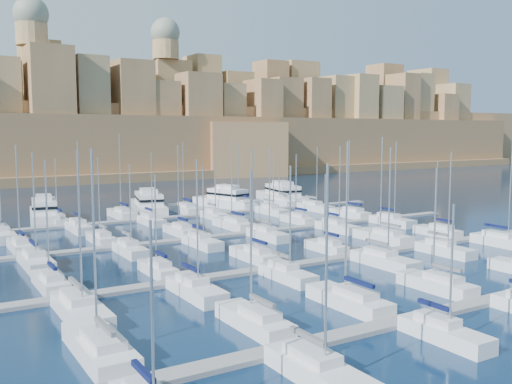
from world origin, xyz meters
TOP-DOWN VIEW (x-y plane):
  - ground at (0.00, 0.00)m, footprint 600.00×600.00m
  - pontoon_near at (0.00, -34.00)m, footprint 84.00×2.00m
  - pontoon_mid_near at (0.00, -12.00)m, footprint 84.00×2.00m
  - pontoon_mid_far at (0.00, 10.00)m, footprint 84.00×2.00m
  - pontoon_far at (0.00, 32.00)m, footprint 84.00×2.00m
  - sailboat_0 at (-36.59, -27.96)m, footprint 3.10×10.33m
  - sailboat_1 at (-23.74, -28.60)m, footprint 2.71×9.03m
  - sailboat_2 at (-13.14, -28.28)m, footprint 2.90×9.67m
  - sailboat_3 at (-1.63, -28.69)m, footprint 2.65×8.85m
  - sailboat_7 at (-25.41, -39.62)m, footprint 2.84×9.47m
  - sailboat_8 at (-12.49, -38.85)m, footprint 2.37×7.91m
  - sailboat_12 at (-35.76, -6.96)m, footprint 2.48×8.28m
  - sailboat_13 at (-23.93, -7.38)m, footprint 2.23×7.44m
  - sailboat_14 at (-10.57, -6.80)m, footprint 2.59×8.62m
  - sailboat_15 at (0.64, -7.46)m, footprint 2.18×7.28m
  - sailboat_16 at (12.52, -6.05)m, footprint 3.04×10.15m
  - sailboat_17 at (23.34, -7.05)m, footprint 2.43×8.10m
  - sailboat_18 at (-35.47, -18.14)m, footprint 3.16×10.53m
  - sailboat_19 at (-23.92, -17.49)m, footprint 2.76×9.21m
  - sailboat_20 at (-12.53, -17.08)m, footprint 2.51×8.37m
  - sailboat_21 at (1.52, -17.72)m, footprint 2.90×9.68m
  - sailboat_22 at (13.06, -17.14)m, footprint 2.55×8.50m
  - sailboat_23 at (24.88, -17.78)m, footprint 2.94×9.79m
  - sailboat_24 at (-35.24, 15.12)m, footprint 2.54×8.46m
  - sailboat_25 at (-24.07, 14.89)m, footprint 2.40×8.00m
  - sailboat_26 at (-11.26, 15.09)m, footprint 2.52×8.39m
  - sailboat_27 at (-0.96, 15.96)m, footprint 3.05×10.18m
  - sailboat_28 at (11.68, 14.94)m, footprint 2.43×8.09m
  - sailboat_29 at (24.61, 15.52)m, footprint 2.78×9.27m
  - sailboat_30 at (-35.22, 4.21)m, footprint 2.95×9.82m
  - sailboat_31 at (-23.04, 4.96)m, footprint 2.49×8.30m
  - sailboat_32 at (-12.43, 4.74)m, footprint 2.62×8.74m
  - sailboat_33 at (-1.25, 4.73)m, footprint 2.63×8.76m
  - sailboat_34 at (12.42, 4.70)m, footprint 2.64×8.81m
  - sailboat_35 at (24.81, 4.53)m, footprint 2.75×9.16m
  - sailboat_37 at (-25.55, 36.78)m, footprint 2.33×7.76m
  - sailboat_38 at (-13.38, 37.78)m, footprint 2.94×9.80m
  - sailboat_39 at (-0.16, 37.93)m, footprint 3.03×10.10m
  - sailboat_40 at (12.85, 38.03)m, footprint 3.09×10.31m
  - sailboat_41 at (23.20, 37.63)m, footprint 2.85×9.50m
  - sailboat_42 at (-36.39, 25.73)m, footprint 3.24×10.79m
  - sailboat_43 at (-24.33, 26.63)m, footprint 2.69×8.97m
  - sailboat_44 at (-11.58, 26.97)m, footprint 2.48×8.27m
  - sailboat_45 at (1.10, 27.21)m, footprint 2.33×7.78m
  - sailboat_46 at (13.74, 26.63)m, footprint 2.69×8.97m
  - sailboat_47 at (24.32, 26.38)m, footprint 2.84×9.47m
  - motor_yacht_a at (-26.97, 41.34)m, footprint 7.52×16.90m
  - motor_yacht_b at (-6.33, 42.22)m, footprint 9.46×18.89m
  - motor_yacht_c at (11.16, 41.15)m, footprint 9.28×16.60m
  - motor_yacht_d at (26.83, 42.58)m, footprint 9.16×19.62m
  - fortified_city at (-0.19, 155.26)m, footprint 460.00×108.95m

SIDE VIEW (x-z plane):
  - ground at x=0.00m, z-range 0.00..0.00m
  - pontoon_near at x=0.00m, z-range 0.00..0.40m
  - pontoon_mid_near at x=0.00m, z-range 0.00..0.40m
  - pontoon_mid_far at x=0.00m, z-range 0.00..0.40m
  - pontoon_far at x=0.00m, z-range 0.00..0.40m
  - sailboat_15 at x=0.64m, z-range -4.83..6.24m
  - sailboat_45 at x=1.10m, z-range -4.85..6.26m
  - sailboat_8 at x=-12.49m, z-range -4.95..6.37m
  - sailboat_13 at x=-23.93m, z-range -5.24..6.67m
  - sailboat_37 at x=-25.55m, z-range -5.35..6.78m
  - sailboat_17 at x=23.34m, z-range -5.38..6.82m
  - sailboat_32 at x=-12.43m, z-range -5.24..6.68m
  - sailboat_31 at x=-23.04m, z-range -5.53..6.98m
  - sailboat_28 at x=11.68m, z-range -5.67..7.12m
  - sailboat_46 at x=13.74m, z-range -5.30..6.75m
  - sailboat_25 at x=-24.07m, z-range -5.81..7.27m
  - sailboat_20 at x=-12.53m, z-range -5.83..7.29m
  - sailboat_44 at x=-11.58m, z-range -5.86..7.32m
  - sailboat_3 at x=-1.63m, z-range -5.81..7.28m
  - sailboat_12 at x=-35.76m, z-range -6.21..7.68m
  - sailboat_1 at x=-23.74m, z-range -6.04..7.51m
  - sailboat_22 at x=13.06m, z-range -6.31..7.80m
  - sailboat_47 at x=24.32m, z-range -6.08..7.57m
  - sailboat_19 at x=-23.92m, z-range -6.33..7.82m
  - sailboat_34 at x=12.42m, z-range -6.48..7.97m
  - sailboat_33 at x=-1.25m, z-range -6.50..7.99m
  - sailboat_26 at x=-11.26m, z-range -6.57..8.06m
  - sailboat_14 at x=-10.57m, z-range -6.60..8.09m
  - sailboat_41 at x=23.20m, z-range -6.51..8.02m
  - sailboat_24 at x=-35.24m, z-range -6.78..8.28m
  - sailboat_30 at x=-35.22m, z-range -6.42..7.93m
  - sailboat_7 at x=-25.41m, z-range -6.65..8.16m
  - sailboat_35 at x=24.81m, z-range -6.82..8.33m
  - sailboat_43 at x=-24.33m, z-range -6.91..8.42m
  - sailboat_29 at x=24.61m, z-range -6.84..8.35m
  - sailboat_21 at x=1.52m, z-range -6.71..8.22m
  - sailboat_39 at x=-0.16m, z-range -6.60..8.12m
  - sailboat_40 at x=12.85m, z-range -6.47..7.99m
  - sailboat_2 at x=-13.14m, z-range -7.20..8.73m
  - sailboat_27 at x=-0.96m, z-range -7.01..8.54m
  - sailboat_18 at x=-35.47m, z-range -6.85..8.38m
  - sailboat_0 at x=-36.59m, z-range -7.03..8.57m
  - sailboat_23 at x=24.88m, z-range -7.40..8.94m
  - sailboat_16 at x=12.52m, z-range -7.24..8.78m
  - sailboat_38 at x=-13.38m, z-range -7.42..8.96m
  - sailboat_42 at x=-36.39m, z-range -7.60..9.16m
  - motor_yacht_a at x=-26.97m, z-range -0.90..4.35m
  - motor_yacht_b at x=-6.33m, z-range -0.90..4.35m
  - motor_yacht_d at x=26.83m, z-range -0.90..4.35m
  - motor_yacht_c at x=11.16m, z-range -0.90..4.35m
  - fortified_city at x=-0.19m, z-range -15.02..44.50m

